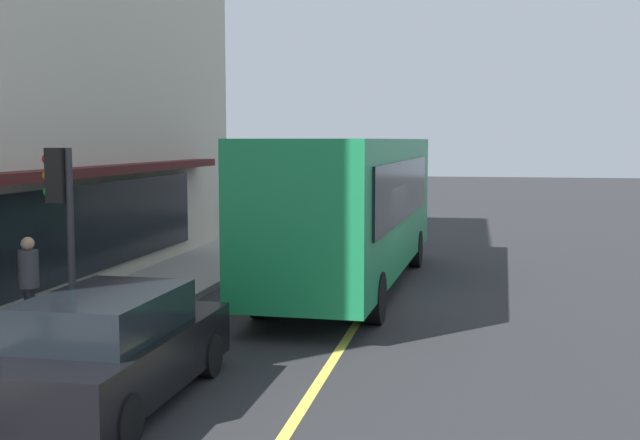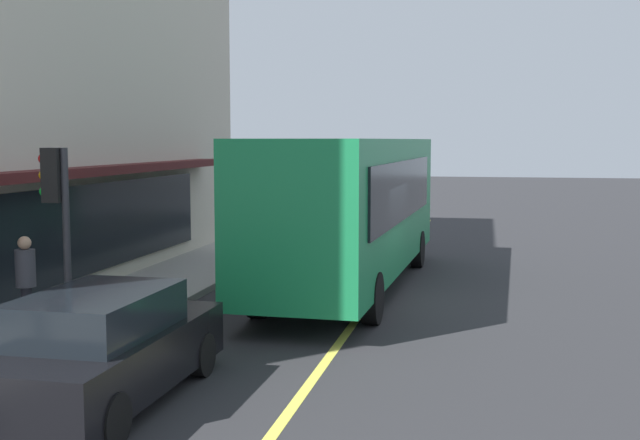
{
  "view_description": "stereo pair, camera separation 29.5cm",
  "coord_description": "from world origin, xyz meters",
  "px_view_note": "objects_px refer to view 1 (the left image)",
  "views": [
    {
      "loc": [
        -17.01,
        -2.13,
        3.48
      ],
      "look_at": [
        1.39,
        1.4,
        1.6
      ],
      "focal_mm": 44.97,
      "sensor_mm": 36.0,
      "label": 1
    },
    {
      "loc": [
        -16.95,
        -2.42,
        3.48
      ],
      "look_at": [
        1.39,
        1.4,
        1.6
      ],
      "focal_mm": 44.97,
      "sensor_mm": 36.0,
      "label": 2
    }
  ],
  "objects_px": {
    "traffic_light": "(61,198)",
    "pedestrian_mid_block": "(240,211)",
    "car_black": "(112,350)",
    "pedestrian_waiting": "(29,276)",
    "bus": "(352,204)"
  },
  "relations": [
    {
      "from": "traffic_light",
      "to": "pedestrian_mid_block",
      "type": "xyz_separation_m",
      "value": [
        13.98,
        1.13,
        -1.47
      ]
    },
    {
      "from": "car_black",
      "to": "pedestrian_waiting",
      "type": "xyz_separation_m",
      "value": [
        2.75,
        2.81,
        0.42
      ]
    },
    {
      "from": "pedestrian_mid_block",
      "to": "pedestrian_waiting",
      "type": "bearing_deg",
      "value": -178.53
    },
    {
      "from": "bus",
      "to": "pedestrian_waiting",
      "type": "bearing_deg",
      "value": 142.88
    },
    {
      "from": "car_black",
      "to": "pedestrian_waiting",
      "type": "height_order",
      "value": "pedestrian_waiting"
    },
    {
      "from": "traffic_light",
      "to": "pedestrian_mid_block",
      "type": "distance_m",
      "value": 14.11
    },
    {
      "from": "car_black",
      "to": "traffic_light",
      "type": "bearing_deg",
      "value": 39.12
    },
    {
      "from": "bus",
      "to": "pedestrian_mid_block",
      "type": "height_order",
      "value": "bus"
    },
    {
      "from": "car_black",
      "to": "bus",
      "type": "bearing_deg",
      "value": -11.68
    },
    {
      "from": "traffic_light",
      "to": "car_black",
      "type": "xyz_separation_m",
      "value": [
        -2.5,
        -2.03,
        -1.79
      ]
    },
    {
      "from": "bus",
      "to": "pedestrian_waiting",
      "type": "xyz_separation_m",
      "value": [
        -6.14,
        4.64,
        -0.82
      ]
    },
    {
      "from": "traffic_light",
      "to": "bus",
      "type": "bearing_deg",
      "value": -31.22
    },
    {
      "from": "traffic_light",
      "to": "pedestrian_waiting",
      "type": "relative_size",
      "value": 1.89
    },
    {
      "from": "traffic_light",
      "to": "pedestrian_mid_block",
      "type": "relative_size",
      "value": 2.07
    },
    {
      "from": "traffic_light",
      "to": "pedestrian_waiting",
      "type": "height_order",
      "value": "traffic_light"
    }
  ]
}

